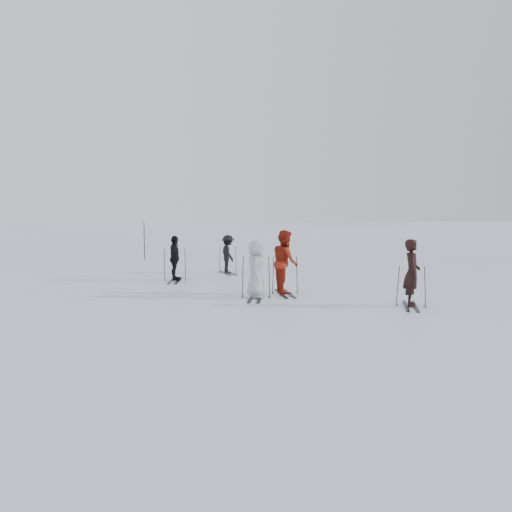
# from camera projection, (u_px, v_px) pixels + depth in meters

# --- Properties ---
(ground) EXTENTS (120.00, 120.00, 0.00)m
(ground) POSITION_uv_depth(u_px,v_px,m) (264.00, 289.00, 16.58)
(ground) COLOR silver
(ground) RESTS_ON ground
(skier_near_dark) EXTENTS (0.70, 0.79, 1.82)m
(skier_near_dark) POSITION_uv_depth(u_px,v_px,m) (412.00, 274.00, 13.54)
(skier_near_dark) COLOR black
(skier_near_dark) RESTS_ON ground
(skier_red) EXTENTS (0.85, 1.03, 1.98)m
(skier_red) POSITION_uv_depth(u_px,v_px,m) (285.00, 263.00, 15.52)
(skier_red) COLOR maroon
(skier_red) RESTS_ON ground
(skier_grey) EXTENTS (0.80, 0.97, 1.71)m
(skier_grey) POSITION_uv_depth(u_px,v_px,m) (256.00, 270.00, 14.85)
(skier_grey) COLOR #A7ADB1
(skier_grey) RESTS_ON ground
(skier_uphill_left) EXTENTS (0.62, 1.03, 1.63)m
(skier_uphill_left) POSITION_uv_depth(u_px,v_px,m) (175.00, 259.00, 18.24)
(skier_uphill_left) COLOR black
(skier_uphill_left) RESTS_ON ground
(skier_uphill_far) EXTENTS (0.66, 1.04, 1.54)m
(skier_uphill_far) POSITION_uv_depth(u_px,v_px,m) (228.00, 255.00, 20.31)
(skier_uphill_far) COLOR black
(skier_uphill_far) RESTS_ON ground
(skis_near_dark) EXTENTS (1.80, 1.49, 1.16)m
(skis_near_dark) POSITION_uv_depth(u_px,v_px,m) (411.00, 286.00, 13.58)
(skis_near_dark) COLOR black
(skis_near_dark) RESTS_ON ground
(skis_red) EXTENTS (1.78, 1.07, 1.24)m
(skis_red) POSITION_uv_depth(u_px,v_px,m) (285.00, 274.00, 15.56)
(skis_red) COLOR black
(skis_red) RESTS_ON ground
(skis_grey) EXTENTS (2.00, 1.51, 1.30)m
(skis_grey) POSITION_uv_depth(u_px,v_px,m) (256.00, 277.00, 14.87)
(skis_grey) COLOR black
(skis_grey) RESTS_ON ground
(skis_uphill_left) EXTENTS (1.87, 1.29, 1.24)m
(skis_uphill_left) POSITION_uv_depth(u_px,v_px,m) (175.00, 264.00, 18.26)
(skis_uphill_left) COLOR black
(skis_uphill_left) RESTS_ON ground
(skis_uphill_far) EXTENTS (1.61, 0.96, 1.13)m
(skis_uphill_far) POSITION_uv_depth(u_px,v_px,m) (228.00, 260.00, 20.33)
(skis_uphill_far) COLOR black
(skis_uphill_far) RESTS_ON ground
(piste_marker) EXTENTS (0.05, 0.05, 1.92)m
(piste_marker) POSITION_uv_depth(u_px,v_px,m) (144.00, 241.00, 25.70)
(piste_marker) COLOR black
(piste_marker) RESTS_ON ground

